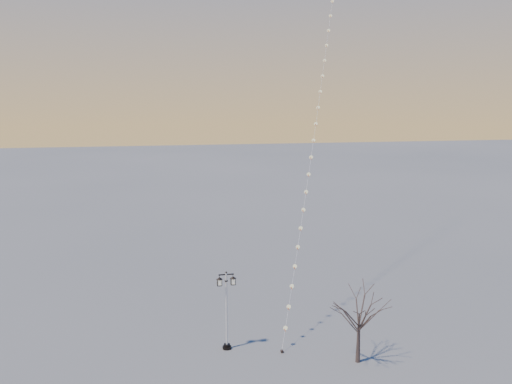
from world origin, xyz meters
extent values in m
plane|color=#565757|center=(0.00, 0.00, 0.00)|extent=(300.00, 300.00, 0.00)
cylinder|color=black|center=(-2.12, 2.87, 0.08)|extent=(0.56, 0.56, 0.16)
cylinder|color=black|center=(-2.12, 2.87, 0.23)|extent=(0.40, 0.40, 0.14)
cylinder|color=silver|center=(-2.12, 2.87, 2.67)|extent=(0.13, 0.13, 4.74)
cylinder|color=black|center=(-2.12, 2.87, 4.48)|extent=(0.20, 0.20, 0.06)
cube|color=black|center=(-2.12, 2.87, 4.89)|extent=(0.96, 0.08, 0.06)
sphere|color=black|center=(-2.12, 2.87, 5.01)|extent=(0.14, 0.14, 0.14)
pyramid|color=black|center=(-2.55, 2.86, 4.74)|extent=(0.44, 0.44, 0.14)
cube|color=beige|center=(-2.55, 2.86, 4.42)|extent=(0.26, 0.26, 0.34)
cube|color=black|center=(-2.55, 2.86, 4.23)|extent=(0.30, 0.30, 0.04)
pyramid|color=black|center=(-1.70, 2.87, 4.74)|extent=(0.44, 0.44, 0.14)
cube|color=beige|center=(-1.70, 2.87, 4.42)|extent=(0.26, 0.26, 0.34)
cube|color=black|center=(-1.70, 2.87, 4.23)|extent=(0.30, 0.30, 0.04)
cone|color=#392C26|center=(5.34, -0.36, 1.19)|extent=(0.28, 0.28, 2.38)
cylinder|color=black|center=(1.16, 1.66, 0.09)|extent=(0.18, 0.18, 0.18)
cylinder|color=black|center=(1.16, 1.66, 0.11)|extent=(0.03, 0.03, 0.23)
cone|color=#F84E17|center=(7.76, 14.62, 20.02)|extent=(0.07, 0.07, 0.26)
cylinder|color=white|center=(1.16, 1.66, 0.55)|extent=(0.01, 0.01, 0.73)
camera|label=1|loc=(-6.44, -28.74, 15.68)|focal=37.90mm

